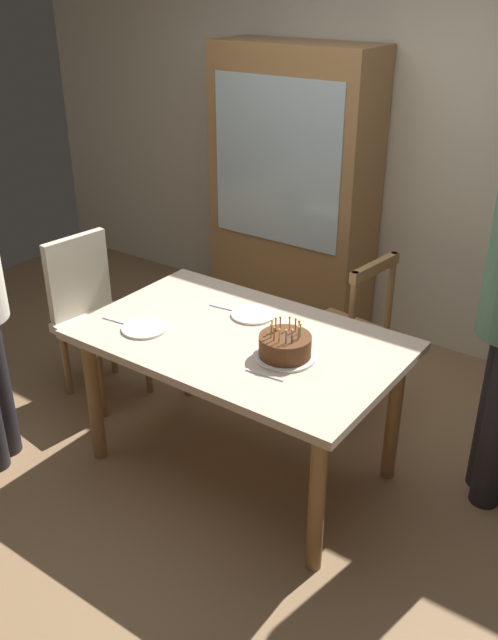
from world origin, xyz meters
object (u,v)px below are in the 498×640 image
object	(u,v)px
birthday_cake	(285,347)
plate_near_celebrant	(145,328)
dining_table	(240,354)
plate_far_side	(253,315)
china_cabinet	(293,193)
chair_upholstered	(93,309)
chair_spindle_back	(343,336)

from	to	relation	value
birthday_cake	plate_near_celebrant	xyz separation A→B (m)	(-0.69, -0.17, -0.05)
dining_table	plate_far_side	world-z (taller)	plate_far_side
plate_far_side	china_cabinet	size ratio (longest dim) A/B	0.12
chair_upholstered	china_cabinet	distance (m)	1.58
birthday_cake	plate_far_side	distance (m)	0.44
plate_far_side	chair_upholstered	distance (m)	1.09
plate_near_celebrant	china_cabinet	size ratio (longest dim) A/B	0.12
dining_table	plate_near_celebrant	bearing A→B (deg)	-153.04
chair_spindle_back	chair_upholstered	size ratio (longest dim) A/B	1.00
plate_far_side	chair_upholstered	xyz separation A→B (m)	(-1.06, -0.11, -0.23)
dining_table	chair_upholstered	distance (m)	1.15
plate_far_side	chair_spindle_back	xyz separation A→B (m)	(0.21, 0.57, -0.30)
birthday_cake	plate_far_side	xyz separation A→B (m)	(-0.35, 0.25, -0.05)
china_cabinet	chair_upholstered	bearing A→B (deg)	-106.97
birthday_cake	chair_upholstered	distance (m)	1.45
dining_table	plate_far_side	distance (m)	0.25
birthday_cake	chair_spindle_back	size ratio (longest dim) A/B	0.29
dining_table	chair_upholstered	bearing A→B (deg)	174.87
birthday_cake	china_cabinet	size ratio (longest dim) A/B	0.15
plate_near_celebrant	chair_upholstered	bearing A→B (deg)	156.75
chair_upholstered	china_cabinet	xyz separation A→B (m)	(0.44, 1.46, 0.42)
plate_near_celebrant	chair_spindle_back	distance (m)	1.17
plate_near_celebrant	birthday_cake	bearing A→B (deg)	13.55
chair_upholstered	china_cabinet	world-z (taller)	china_cabinet
plate_far_side	chair_upholstered	world-z (taller)	chair_upholstered
chair_spindle_back	chair_upholstered	world-z (taller)	same
chair_upholstered	china_cabinet	bearing A→B (deg)	73.03
birthday_cake	plate_far_side	world-z (taller)	birthday_cake
plate_near_celebrant	chair_spindle_back	world-z (taller)	chair_spindle_back
plate_far_side	chair_spindle_back	size ratio (longest dim) A/B	0.23
plate_far_side	birthday_cake	bearing A→B (deg)	-35.87
chair_spindle_back	plate_near_celebrant	bearing A→B (deg)	-119.00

